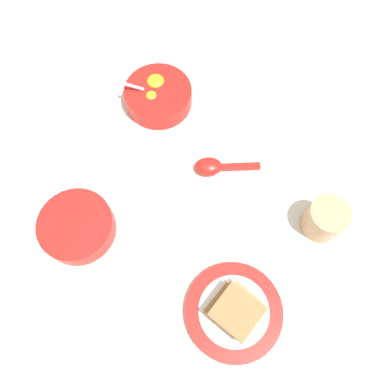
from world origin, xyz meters
name	(u,v)px	position (x,y,z in m)	size (l,w,h in m)	color
ground_plane	(203,194)	(0.00, 0.00, 0.00)	(3.00, 3.00, 0.00)	silver
egg_bowl	(158,96)	(0.16, 0.22, 0.03)	(0.17, 0.17, 0.08)	red
toast_plate	(234,311)	(-0.19, -0.18, 0.01)	(0.20, 0.20, 0.02)	red
toast_sandwich	(236,310)	(-0.19, -0.18, 0.05)	(0.10, 0.11, 0.05)	#9E7042
soup_spoon	(214,167)	(0.07, 0.01, 0.01)	(0.11, 0.15, 0.03)	red
congee_bowl	(77,226)	(-0.21, 0.19, 0.03)	(0.16, 0.16, 0.05)	red
drinking_cup	(325,219)	(0.07, -0.26, 0.04)	(0.08, 0.08, 0.08)	tan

